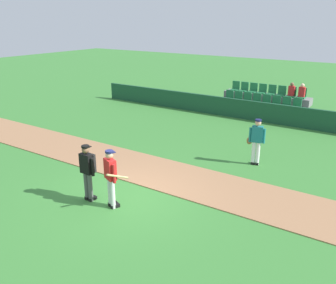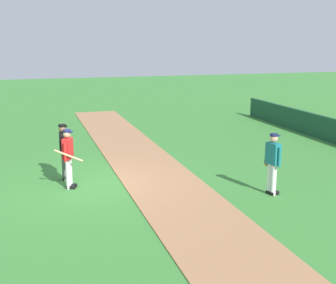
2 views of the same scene
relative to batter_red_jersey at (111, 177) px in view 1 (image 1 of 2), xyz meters
The scene contains 7 objects.
ground_plane 1.14m from the batter_red_jersey, 95.94° to the left, with size 80.00×80.00×0.00m, color #387A33.
infield_dirt_path 2.92m from the batter_red_jersey, 91.31° to the left, with size 28.00×2.41×0.03m, color #9E704C.
dugout_fence 11.26m from the batter_red_jersey, 90.32° to the left, with size 20.00×0.16×1.04m, color #19472D.
stadium_bleachers 12.71m from the batter_red_jersey, 90.19° to the left, with size 5.00×2.10×1.90m.
batter_red_jersey is the anchor object (origin of this frame).
umpire_home_plate 0.87m from the batter_red_jersey, behind, with size 0.59×0.32×1.76m.
runner_teal_jersey 5.85m from the batter_red_jersey, 67.20° to the left, with size 0.67×0.38×1.76m.
Camera 1 is at (6.65, -7.57, 5.27)m, focal length 38.96 mm.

